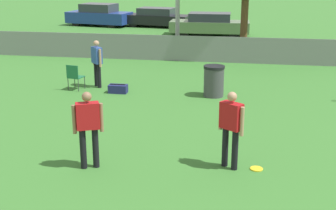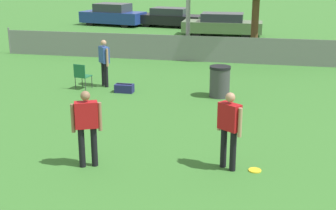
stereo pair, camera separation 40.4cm
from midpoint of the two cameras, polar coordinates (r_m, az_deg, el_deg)
The scene contains 11 objects.
fence_backline at distance 19.96m, azimuth 8.26°, elevation 6.63°, with size 22.20×0.07×1.21m.
player_defender_red at distance 9.45m, azimuth 6.47°, elevation -2.35°, with size 0.52×0.45×1.62m.
player_thrower_red at distance 9.57m, azimuth -10.91°, elevation -2.32°, with size 0.58×0.38×1.62m.
spectator_in_blue at distance 15.98m, azimuth -9.38°, elevation 5.40°, with size 0.46×0.47×1.59m.
frisbee_disc at distance 9.78m, azimuth 9.56°, elevation -7.67°, with size 0.26×0.26×0.03m.
folding_chair_sideline at distance 15.81m, azimuth -12.04°, elevation 3.54°, with size 0.52×0.53×0.86m.
trash_bin at distance 14.79m, azimuth 4.82°, elevation 2.94°, with size 0.66×0.66×0.98m.
gear_bag_sideline at distance 15.31m, azimuth -6.87°, elevation 1.98°, with size 0.60×0.33×0.29m.
parked_car_blue at distance 32.46m, azimuth -8.77°, elevation 10.77°, with size 4.51×2.56×1.47m.
parked_car_dark at distance 31.50m, azimuth -1.78°, elevation 10.62°, with size 4.64×2.32×1.25m.
parked_car_olive at distance 27.76m, azimuth 4.68°, elevation 9.78°, with size 4.61×1.78×1.30m.
Camera 1 is at (0.31, -1.69, 4.04)m, focal length 50.00 mm.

